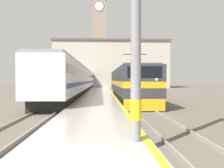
# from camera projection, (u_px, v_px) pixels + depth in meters

# --- Properties ---
(ground_plane) EXTENTS (200.00, 200.00, 0.00)m
(ground_plane) POSITION_uv_depth(u_px,v_px,m) (99.00, 94.00, 33.87)
(ground_plane) COLOR #60564C
(platform) EXTENTS (3.71, 140.00, 0.41)m
(platform) POSITION_uv_depth(u_px,v_px,m) (99.00, 94.00, 28.87)
(platform) COLOR #ADA89E
(platform) RESTS_ON ground
(rail_track_near) EXTENTS (2.83, 140.00, 0.16)m
(rail_track_near) POSITION_uv_depth(u_px,v_px,m) (123.00, 96.00, 29.03)
(rail_track_near) COLOR #60564C
(rail_track_near) RESTS_ON ground
(rail_track_far) EXTENTS (2.83, 140.00, 0.16)m
(rail_track_far) POSITION_uv_depth(u_px,v_px,m) (74.00, 96.00, 28.73)
(rail_track_far) COLOR #60564C
(rail_track_far) RESTS_ON ground
(locomotive_train) EXTENTS (2.92, 17.23, 4.37)m
(locomotive_train) POSITION_uv_depth(u_px,v_px,m) (129.00, 84.00, 22.92)
(locomotive_train) COLOR black
(locomotive_train) RESTS_ON ground
(passenger_train) EXTENTS (2.92, 45.70, 3.99)m
(passenger_train) POSITION_uv_depth(u_px,v_px,m) (80.00, 80.00, 35.69)
(passenger_train) COLOR black
(passenger_train) RESTS_ON ground
(catenary_mast) EXTENTS (2.17, 0.32, 8.16)m
(catenary_mast) POSITION_uv_depth(u_px,v_px,m) (137.00, 3.00, 6.26)
(catenary_mast) COLOR gray
(catenary_mast) RESTS_ON platform
(clock_tower) EXTENTS (4.82, 4.82, 30.03)m
(clock_tower) POSITION_uv_depth(u_px,v_px,m) (99.00, 35.00, 66.48)
(clock_tower) COLOR gray
(clock_tower) RESTS_ON ground
(station_building) EXTENTS (30.12, 10.58, 12.40)m
(station_building) POSITION_uv_depth(u_px,v_px,m) (111.00, 65.00, 59.30)
(station_building) COLOR #B7B2A3
(station_building) RESTS_ON ground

